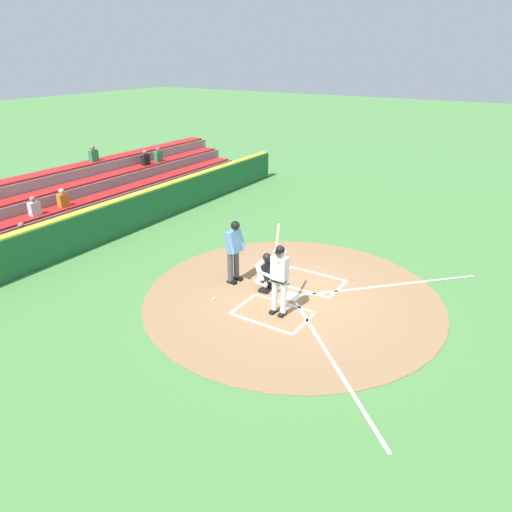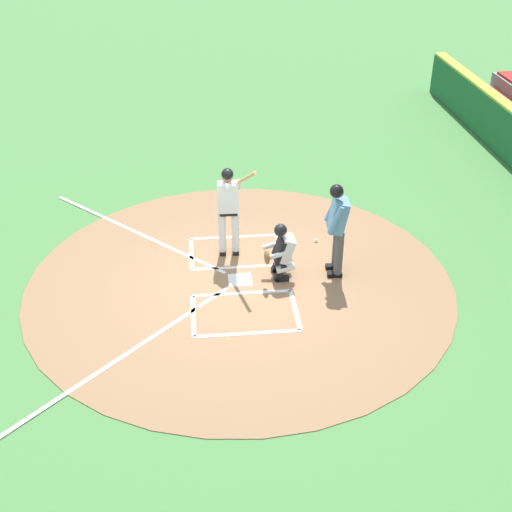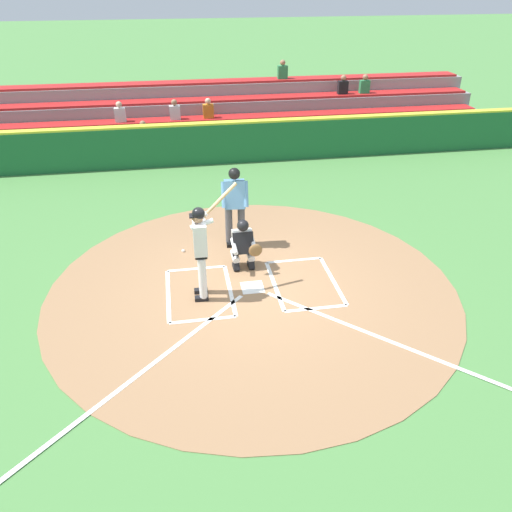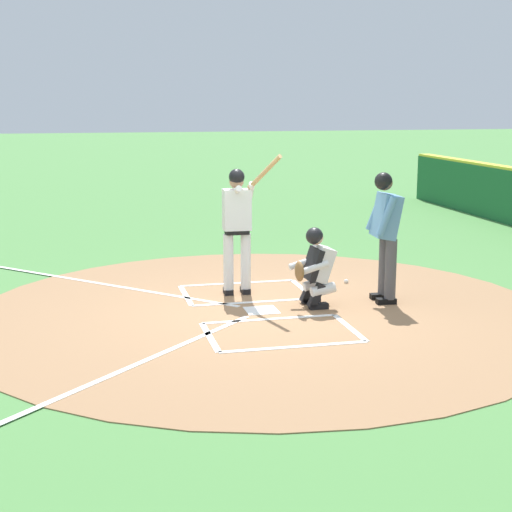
{
  "view_description": "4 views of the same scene",
  "coord_description": "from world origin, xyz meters",
  "views": [
    {
      "loc": [
        9.95,
        5.1,
        6.09
      ],
      "look_at": [
        -0.21,
        -1.29,
        0.82
      ],
      "focal_mm": 32.74,
      "sensor_mm": 36.0,
      "label": 1
    },
    {
      "loc": [
        -10.44,
        0.73,
        6.9
      ],
      "look_at": [
        -0.48,
        -0.26,
        0.82
      ],
      "focal_mm": 46.47,
      "sensor_mm": 36.0,
      "label": 2
    },
    {
      "loc": [
        1.33,
        8.3,
        5.54
      ],
      "look_at": [
        -0.03,
        0.23,
        0.86
      ],
      "focal_mm": 35.63,
      "sensor_mm": 36.0,
      "label": 3
    },
    {
      "loc": [
        -10.0,
        2.4,
        2.86
      ],
      "look_at": [
        -0.51,
        0.2,
        0.89
      ],
      "focal_mm": 54.4,
      "sensor_mm": 36.0,
      "label": 4
    }
  ],
  "objects": [
    {
      "name": "dirt_circle",
      "position": [
        0.0,
        0.0,
        0.01
      ],
      "size": [
        8.0,
        8.0,
        0.01
      ],
      "primitive_type": "cylinder",
      "color": "#99704C",
      "rests_on": "ground"
    },
    {
      "name": "batter",
      "position": [
        0.97,
        0.13,
        1.1
      ],
      "size": [
        0.94,
        0.7,
        2.13
      ],
      "color": "white",
      "rests_on": "ground"
    },
    {
      "name": "ground_plane",
      "position": [
        0.0,
        0.0,
        0.0
      ],
      "size": [
        120.0,
        120.0,
        0.0
      ],
      "primitive_type": "plane",
      "color": "#4C8442"
    },
    {
      "name": "catcher",
      "position": [
        0.06,
        -0.78,
        0.59
      ],
      "size": [
        0.6,
        0.6,
        1.13
      ],
      "color": "black",
      "rests_on": "ground"
    },
    {
      "name": "baseball",
      "position": [
        1.29,
        -1.68,
        0.04
      ],
      "size": [
        0.07,
        0.07,
        0.07
      ],
      "primitive_type": "sphere",
      "color": "white",
      "rests_on": "ground"
    },
    {
      "name": "plate_umpire",
      "position": [
        0.09,
        -1.82,
        1.08
      ],
      "size": [
        0.6,
        0.44,
        1.86
      ],
      "color": "#4C4C51",
      "rests_on": "ground"
    },
    {
      "name": "home_plate_and_chalk",
      "position": [
        0.0,
        0.88,
        0.01
      ],
      "size": [
        7.93,
        4.91,
        0.01
      ],
      "color": "white",
      "rests_on": "dirt_circle"
    }
  ]
}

